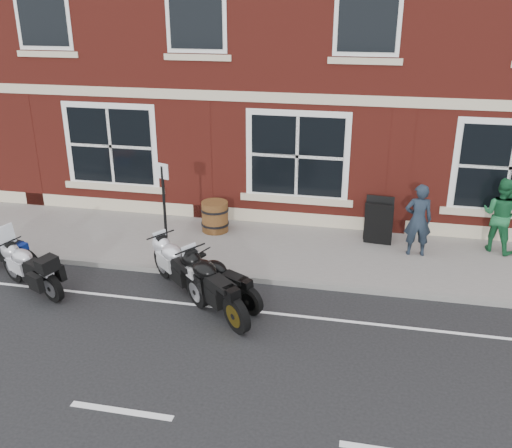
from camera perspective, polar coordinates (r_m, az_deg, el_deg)
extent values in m
plane|color=black|center=(11.34, -7.01, -8.46)|extent=(80.00, 80.00, 0.00)
cube|color=slate|center=(13.87, -3.11, -2.13)|extent=(30.00, 3.00, 0.12)
cube|color=slate|center=(12.50, -4.96, -5.02)|extent=(30.00, 0.16, 0.12)
cylinder|color=black|center=(13.21, -22.90, -4.05)|extent=(0.61, 0.38, 0.61)
cylinder|color=black|center=(12.10, -19.59, -5.95)|extent=(0.61, 0.38, 0.61)
cube|color=black|center=(12.55, -21.64, -3.56)|extent=(0.79, 0.55, 0.21)
ellipsoid|color=#A9A8AC|center=(12.62, -22.05, -2.91)|extent=(0.63, 0.55, 0.31)
cube|color=black|center=(12.21, -20.75, -3.75)|extent=(0.58, 0.46, 0.10)
cube|color=silver|center=(12.89, -23.37, -0.88)|extent=(0.21, 0.38, 0.43)
cylinder|color=black|center=(13.40, -21.76, -3.51)|extent=(0.62, 0.27, 0.61)
cube|color=black|center=(13.81, -24.04, -1.66)|extent=(0.79, 0.41, 0.21)
cube|color=black|center=(13.50, -23.03, -1.66)|extent=(0.57, 0.37, 0.10)
cylinder|color=black|center=(11.62, -6.18, -5.62)|extent=(0.62, 0.59, 0.71)
cylinder|color=black|center=(10.41, -1.78, -9.01)|extent=(0.62, 0.59, 0.71)
cube|color=black|center=(10.87, -4.32, -5.37)|extent=(0.83, 0.80, 0.24)
ellipsoid|color=black|center=(10.94, -4.79, -4.42)|extent=(0.73, 0.72, 0.36)
cube|color=black|center=(10.49, -3.07, -5.86)|extent=(0.64, 0.63, 0.11)
cylinder|color=black|center=(12.49, -9.06, -3.84)|extent=(0.58, 0.56, 0.67)
cylinder|color=black|center=(11.28, -5.69, -6.64)|extent=(0.58, 0.56, 0.67)
cube|color=black|center=(11.76, -7.67, -3.53)|extent=(0.78, 0.76, 0.23)
ellipsoid|color=silver|center=(11.84, -8.04, -2.71)|extent=(0.68, 0.68, 0.33)
cube|color=black|center=(11.39, -6.73, -3.91)|extent=(0.60, 0.59, 0.10)
cylinder|color=black|center=(11.81, -5.44, -5.44)|extent=(0.58, 0.40, 0.60)
cylinder|color=black|center=(10.97, -0.53, -7.61)|extent=(0.58, 0.40, 0.60)
cube|color=black|center=(11.26, -3.28, -5.00)|extent=(0.76, 0.56, 0.20)
ellipsoid|color=black|center=(11.30, -3.80, -4.28)|extent=(0.62, 0.55, 0.30)
cube|color=black|center=(10.99, -1.90, -5.24)|extent=(0.56, 0.46, 0.09)
imported|color=#1A2430|center=(13.42, 15.90, 0.39)|extent=(0.66, 0.47, 1.70)
imported|color=#1A5D33|center=(14.26, 23.28, 0.83)|extent=(1.09, 1.03, 1.77)
cylinder|color=#472412|center=(14.43, -4.13, 0.76)|extent=(0.67, 0.67, 0.78)
cylinder|color=black|center=(14.50, -4.11, 0.07)|extent=(0.70, 0.70, 0.06)
cylinder|color=black|center=(14.36, -4.15, 1.45)|extent=(0.70, 0.70, 0.06)
cylinder|color=black|center=(12.40, -9.08, 0.65)|extent=(0.06, 0.06, 2.29)
cube|color=silver|center=(12.07, -9.38, 5.25)|extent=(0.32, 0.14, 0.33)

